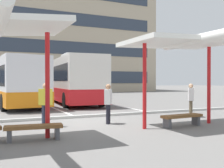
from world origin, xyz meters
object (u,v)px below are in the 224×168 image
at_px(waiting_shelter_1, 183,44).
at_px(waiting_passenger_2, 46,102).
at_px(bench_1, 34,129).
at_px(bench_2, 182,118).
at_px(coach_bus_1, 70,81).
at_px(waiting_passenger_0, 108,101).
at_px(waiting_passenger_1, 191,98).
at_px(coach_bus_0, 11,83).

xyz_separation_m(waiting_shelter_1, waiting_passenger_2, (-4.64, 2.23, -2.15)).
relative_size(bench_1, bench_2, 0.94).
bearing_deg(waiting_shelter_1, bench_2, 90.00).
relative_size(coach_bus_1, waiting_passenger_0, 7.61).
xyz_separation_m(coach_bus_1, waiting_passenger_1, (2.81, -10.94, -0.81)).
xyz_separation_m(coach_bus_0, waiting_passenger_0, (2.80, -11.01, -0.69)).
bearing_deg(waiting_passenger_0, waiting_shelter_1, -39.11).
distance_m(coach_bus_1, waiting_passenger_2, 11.50).
height_order(waiting_shelter_1, waiting_passenger_1, waiting_shelter_1).
relative_size(coach_bus_0, bench_1, 7.43).
bearing_deg(waiting_passenger_0, waiting_passenger_2, 170.46).
bearing_deg(bench_1, coach_bus_1, 69.86).
relative_size(coach_bus_0, waiting_passenger_0, 7.70).
bearing_deg(waiting_passenger_0, bench_2, -38.03).
distance_m(bench_1, waiting_passenger_0, 3.71).
bearing_deg(bench_2, coach_bus_0, 111.59).
bearing_deg(bench_1, bench_2, 1.03).
xyz_separation_m(coach_bus_1, waiting_passenger_2, (-4.00, -10.76, -0.77)).
bearing_deg(waiting_passenger_2, coach_bus_1, 69.60).
xyz_separation_m(bench_2, waiting_passenger_2, (-4.64, 2.16, 0.60)).
height_order(coach_bus_0, bench_1, coach_bus_0).
distance_m(bench_2, waiting_passenger_0, 2.91).
bearing_deg(coach_bus_1, waiting_passenger_2, -110.40).
bearing_deg(bench_1, coach_bus_0, 88.39).
xyz_separation_m(bench_1, waiting_passenger_1, (7.58, 2.08, 0.58)).
relative_size(coach_bus_0, waiting_passenger_1, 7.70).
bearing_deg(waiting_passenger_0, coach_bus_1, 81.81).
xyz_separation_m(bench_1, bench_2, (5.41, 0.10, 0.00)).
distance_m(coach_bus_0, waiting_passenger_0, 11.38).
height_order(bench_1, waiting_shelter_1, waiting_shelter_1).
bearing_deg(waiting_shelter_1, waiting_passenger_1, 43.41).
bearing_deg(waiting_shelter_1, waiting_passenger_2, 154.35).
bearing_deg(waiting_shelter_1, coach_bus_1, 92.82).
bearing_deg(coach_bus_1, waiting_passenger_1, -75.61).
xyz_separation_m(waiting_shelter_1, waiting_passenger_0, (-2.25, 1.83, -2.18)).
bearing_deg(bench_1, waiting_passenger_1, 15.32).
relative_size(waiting_shelter_1, bench_2, 2.60).
bearing_deg(waiting_passenger_2, bench_1, -108.89).
relative_size(waiting_passenger_0, waiting_passenger_2, 0.97).
xyz_separation_m(coach_bus_1, bench_2, (0.64, -12.92, -1.38)).
height_order(coach_bus_1, waiting_passenger_1, coach_bus_1).
xyz_separation_m(coach_bus_0, coach_bus_1, (4.41, 0.15, 0.11)).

